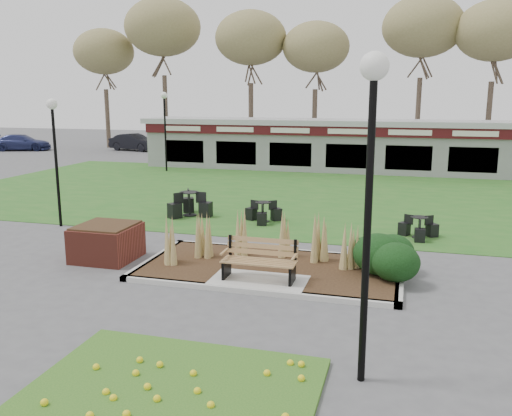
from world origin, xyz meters
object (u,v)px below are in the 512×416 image
(lamp_post_far_left, at_px, (165,114))
(car_black, at_px, (134,142))
(brick_planter, at_px, (107,242))
(bistro_set_b, at_px, (263,215))
(lamp_post_near_left, at_px, (371,149))
(bistro_set_a, at_px, (190,208))
(food_pavilion, at_px, (351,145))
(lamp_post_mid_left, at_px, (54,134))
(car_silver, at_px, (204,144))
(park_bench, at_px, (260,259))
(bistro_set_c, at_px, (419,231))
(car_blue, at_px, (22,142))

(lamp_post_far_left, relative_size, car_black, 1.11)
(brick_planter, height_order, bistro_set_b, brick_planter)
(brick_planter, xyz_separation_m, bistro_set_b, (2.89, 5.23, -0.23))
(lamp_post_near_left, height_order, lamp_post_far_left, lamp_post_near_left)
(lamp_post_near_left, relative_size, bistro_set_a, 2.99)
(food_pavilion, distance_m, lamp_post_mid_left, 17.97)
(bistro_set_b, distance_m, car_silver, 21.96)
(lamp_post_far_left, height_order, bistro_set_a, lamp_post_far_left)
(lamp_post_mid_left, xyz_separation_m, bistro_set_a, (3.54, 2.58, -2.73))
(food_pavilion, xyz_separation_m, lamp_post_far_left, (-10.09, -2.96, 1.76))
(bistro_set_b, bearing_deg, lamp_post_near_left, -67.00)
(lamp_post_mid_left, bearing_deg, bistro_set_a, 36.11)
(food_pavilion, bearing_deg, car_black, 158.02)
(bistro_set_b, xyz_separation_m, car_black, (-15.92, 20.77, 0.41))
(lamp_post_near_left, xyz_separation_m, bistro_set_b, (-4.13, 9.73, -3.29))
(food_pavilion, bearing_deg, bistro_set_a, -107.69)
(park_bench, xyz_separation_m, bistro_set_a, (-4.31, 6.21, -0.28))
(lamp_post_mid_left, xyz_separation_m, car_black, (-9.59, 23.13, -2.38))
(brick_planter, bearing_deg, park_bench, -9.69)
(park_bench, xyz_separation_m, bistro_set_b, (-1.51, 5.99, -0.34))
(park_bench, distance_m, lamp_post_near_left, 5.44)
(lamp_post_mid_left, relative_size, bistro_set_a, 2.57)
(bistro_set_b, relative_size, car_black, 0.32)
(food_pavilion, bearing_deg, park_bench, -90.00)
(lamp_post_far_left, xyz_separation_m, bistro_set_c, (13.67, -11.55, -3.00))
(brick_planter, xyz_separation_m, food_pavilion, (4.40, 18.96, 1.00))
(car_silver, distance_m, car_blue, 14.82)
(brick_planter, distance_m, bistro_set_a, 5.46)
(bistro_set_a, height_order, bistro_set_b, bistro_set_a)
(bistro_set_b, bearing_deg, car_blue, 142.86)
(car_blue, bearing_deg, lamp_post_far_left, -134.78)
(lamp_post_near_left, bearing_deg, bistro_set_b, 113.00)
(bistro_set_b, bearing_deg, bistro_set_c, -8.81)
(brick_planter, xyz_separation_m, car_black, (-13.04, 26.00, 0.18))
(lamp_post_near_left, distance_m, car_black, 36.62)
(bistro_set_c, bearing_deg, car_silver, 125.86)
(bistro_set_a, bearing_deg, car_blue, 139.81)
(park_bench, distance_m, lamp_post_mid_left, 8.99)
(bistro_set_a, bearing_deg, bistro_set_c, -7.30)
(park_bench, height_order, brick_planter, park_bench)
(bistro_set_a, bearing_deg, food_pavilion, 72.31)
(food_pavilion, bearing_deg, bistro_set_b, -96.29)
(lamp_post_near_left, xyz_separation_m, bistro_set_a, (-6.93, 9.96, -3.24))
(bistro_set_c, height_order, car_silver, car_silver)
(lamp_post_mid_left, height_order, bistro_set_c, lamp_post_mid_left)
(bistro_set_a, xyz_separation_m, car_silver, (-6.92, 19.47, 0.47))
(bistro_set_b, height_order, car_silver, car_silver)
(park_bench, height_order, lamp_post_near_left, lamp_post_near_left)
(food_pavilion, relative_size, bistro_set_c, 20.08)
(brick_planter, bearing_deg, bistro_set_a, 89.04)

